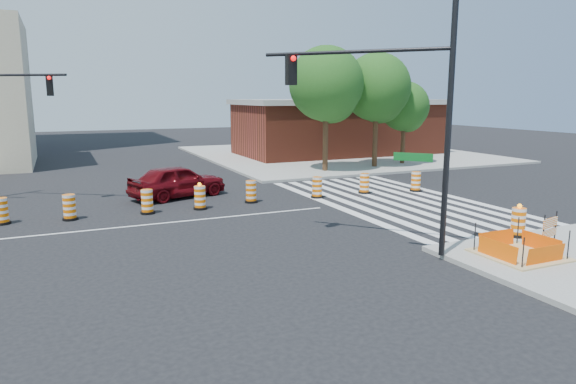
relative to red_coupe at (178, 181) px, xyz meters
name	(u,v)px	position (x,y,z in m)	size (l,w,h in m)	color
ground	(159,224)	(-1.80, -4.95, -0.80)	(120.00, 120.00, 0.00)	black
sidewalk_ne	(337,154)	(16.20, 13.05, -0.73)	(22.00, 22.00, 0.15)	gray
crosswalk_east	(394,200)	(9.15, -4.95, -0.80)	(6.75, 13.50, 0.01)	silver
lane_centerline	(159,223)	(-1.80, -4.95, -0.80)	(14.00, 0.12, 0.01)	silver
excavation_pit	(519,253)	(7.20, -13.95, -0.58)	(2.20, 2.20, 0.90)	tan
brick_storefront	(337,127)	(16.20, 13.05, 1.51)	(16.50, 8.50, 4.60)	maroon
red_coupe	(178,181)	(0.00, 0.00, 0.00)	(1.90, 4.72, 1.61)	#59070D
signal_pole_se	(393,99)	(4.05, -11.72, 3.96)	(4.01, 4.46, 7.76)	black
pit_drum	(518,223)	(8.88, -12.36, -0.18)	(0.58, 0.58, 1.14)	black
barricade	(550,228)	(8.93, -13.53, -0.07)	(0.89, 0.27, 1.07)	orange
tree_north_c	(326,88)	(10.46, 4.36, 4.55)	(4.69, 4.69, 7.97)	#382314
tree_north_d	(377,91)	(14.51, 4.80, 4.38)	(4.54, 4.54, 7.72)	#382314
tree_north_e	(404,109)	(17.25, 5.40, 3.16)	(3.48, 3.47, 5.90)	#382314
median_drum_2	(2,212)	(-7.32, -2.57, -0.32)	(0.60, 0.60, 1.02)	black
median_drum_3	(69,208)	(-4.93, -2.88, -0.32)	(0.60, 0.60, 1.02)	black
median_drum_4	(147,202)	(-1.93, -3.01, -0.32)	(0.60, 0.60, 1.02)	black
median_drum_5	(200,198)	(0.30, -3.06, -0.31)	(0.60, 0.60, 1.18)	black
median_drum_6	(251,192)	(2.83, -2.61, -0.32)	(0.60, 0.60, 1.02)	black
median_drum_7	(317,188)	(6.12, -2.88, -0.32)	(0.60, 0.60, 1.02)	black
median_drum_8	(364,184)	(8.83, -2.83, -0.32)	(0.60, 0.60, 1.02)	black
median_drum_9	(416,182)	(11.57, -3.43, -0.32)	(0.60, 0.60, 1.02)	black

